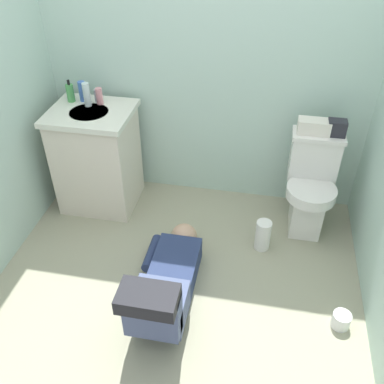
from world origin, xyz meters
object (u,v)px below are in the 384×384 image
object	(u,v)px
person_plumber	(166,283)
faucet	(96,96)
bottle_blue	(82,91)
soap_dispenser	(70,93)
paper_towel_roll	(263,235)
toilet_paper_roll	(341,320)
tissue_box	(314,126)
bottle_clear	(87,95)
bottle_pink	(99,96)
toilet	(310,186)
vanity_cabinet	(97,158)
toiletry_bag	(337,128)

from	to	relation	value
person_plumber	faucet	bearing A→B (deg)	125.78
person_plumber	bottle_blue	bearing A→B (deg)	129.18
person_plumber	soap_dispenser	world-z (taller)	soap_dispenser
paper_towel_roll	toilet_paper_roll	size ratio (longest dim) A/B	2.15
soap_dispenser	toilet_paper_roll	world-z (taller)	soap_dispenser
tissue_box	bottle_clear	size ratio (longest dim) A/B	1.27
bottle_clear	bottle_pink	distance (m)	0.09
toilet	soap_dispenser	distance (m)	1.89
soap_dispenser	bottle_pink	xyz separation A→B (m)	(0.22, 0.00, -0.01)
vanity_cabinet	person_plumber	size ratio (longest dim) A/B	0.77
toilet	faucet	world-z (taller)	faucet
bottle_clear	paper_towel_roll	xyz separation A→B (m)	(1.36, -0.38, -0.79)
toilet	toilet_paper_roll	xyz separation A→B (m)	(0.21, -0.90, -0.32)
toilet	bottle_pink	bearing A→B (deg)	176.03
tissue_box	bottle_pink	size ratio (longest dim) A/B	1.81
faucet	soap_dispenser	xyz separation A→B (m)	(-0.19, -0.02, 0.02)
person_plumber	toilet_paper_roll	bearing A→B (deg)	1.30
soap_dispenser	bottle_pink	world-z (taller)	soap_dispenser
toilet_paper_roll	faucet	bearing A→B (deg)	150.55
toilet	bottle_blue	bearing A→B (deg)	175.49
faucet	bottle_blue	world-z (taller)	bottle_blue
toiletry_bag	bottle_blue	bearing A→B (deg)	178.57
tissue_box	soap_dispenser	bearing A→B (deg)	179.38
tissue_box	bottle_clear	bearing A→B (deg)	-178.99
faucet	tissue_box	distance (m)	1.58
faucet	toilet	bearing A→B (deg)	-4.57
bottle_blue	faucet	bearing A→B (deg)	-3.61
person_plumber	toiletry_bag	size ratio (longest dim) A/B	8.59
vanity_cabinet	faucet	world-z (taller)	faucet
bottle_clear	toilet	bearing A→B (deg)	-2.14
toilet	soap_dispenser	bearing A→B (deg)	176.54
tissue_box	toilet_paper_roll	bearing A→B (deg)	-75.80
person_plumber	tissue_box	bearing A→B (deg)	51.28
bottle_pink	paper_towel_roll	xyz separation A→B (m)	(1.29, -0.43, -0.76)
bottle_blue	bottle_pink	distance (m)	0.14
faucet	person_plumber	size ratio (longest dim) A/B	0.09
person_plumber	soap_dispenser	size ratio (longest dim) A/B	6.42
person_plumber	paper_towel_roll	distance (m)	0.83
toilet	tissue_box	bearing A→B (deg)	116.43
bottle_clear	soap_dispenser	bearing A→B (deg)	162.50
bottle_blue	paper_towel_roll	distance (m)	1.69
tissue_box	toiletry_bag	xyz separation A→B (m)	(0.15, 0.00, 0.01)
soap_dispenser	paper_towel_roll	xyz separation A→B (m)	(1.51, -0.43, -0.77)
faucet	toilet_paper_roll	bearing A→B (deg)	-29.45
bottle_pink	toilet_paper_roll	world-z (taller)	bottle_pink
bottle_pink	person_plumber	bearing A→B (deg)	-54.98
person_plumber	bottle_pink	size ratio (longest dim) A/B	8.77
person_plumber	toilet_paper_roll	world-z (taller)	person_plumber
person_plumber	bottle_clear	size ratio (longest dim) A/B	6.14
soap_dispenser	toilet_paper_roll	distance (m)	2.41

